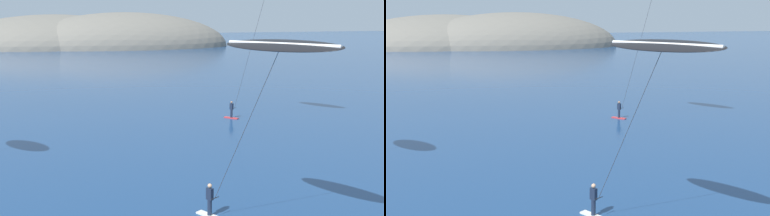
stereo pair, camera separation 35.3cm
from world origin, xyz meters
TOP-DOWN VIEW (x-y plane):
  - headland_island at (20.10, 162.86)m, footprint 94.89×58.65m
  - kitesurfer_black at (4.39, 10.52)m, footprint 3.80×7.18m

SIDE VIEW (x-z plane):
  - headland_island at x=20.10m, z-range -11.79..11.79m
  - kitesurfer_black at x=4.39m, z-range 3.49..12.37m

